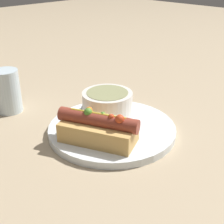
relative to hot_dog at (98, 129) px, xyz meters
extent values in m
plane|color=tan|center=(-0.02, 0.06, -0.04)|extent=(4.00, 4.00, 0.00)
cylinder|color=white|center=(-0.02, 0.06, -0.04)|extent=(0.28, 0.28, 0.02)
cube|color=tan|center=(0.00, 0.00, -0.01)|extent=(0.16, 0.12, 0.04)
cylinder|color=brown|center=(0.00, 0.00, 0.02)|extent=(0.16, 0.09, 0.03)
sphere|color=#C63F1E|center=(0.05, 0.01, 0.03)|extent=(0.02, 0.02, 0.02)
sphere|color=#518C2D|center=(-0.02, -0.01, 0.03)|extent=(0.02, 0.02, 0.02)
sphere|color=orange|center=(-0.02, 0.00, 0.03)|extent=(0.01, 0.01, 0.01)
sphere|color=#C63F1E|center=(0.03, 0.01, 0.03)|extent=(0.01, 0.01, 0.01)
sphere|color=#518C2D|center=(0.01, 0.01, 0.03)|extent=(0.01, 0.01, 0.01)
cylinder|color=gold|center=(0.00, 0.00, 0.03)|extent=(0.11, 0.05, 0.01)
cylinder|color=silver|center=(-0.07, 0.10, 0.00)|extent=(0.12, 0.12, 0.05)
cylinder|color=#8C8E60|center=(-0.07, 0.10, 0.02)|extent=(0.10, 0.10, 0.02)
cube|color=#B7B7BC|center=(-0.10, 0.01, -0.03)|extent=(0.06, 0.12, 0.00)
ellipsoid|color=#B7B7BC|center=(-0.13, 0.08, -0.02)|extent=(0.04, 0.04, 0.01)
cylinder|color=silver|center=(-0.28, -0.04, 0.01)|extent=(0.06, 0.06, 0.11)
camera|label=1|loc=(0.40, -0.36, 0.30)|focal=50.00mm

